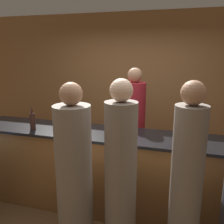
# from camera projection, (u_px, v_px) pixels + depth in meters

# --- Properties ---
(ground_plane) EXTENTS (14.00, 14.00, 0.00)m
(ground_plane) POSITION_uv_depth(u_px,v_px,m) (103.00, 207.00, 3.42)
(ground_plane) COLOR brown
(back_wall) EXTENTS (8.00, 0.06, 2.80)m
(back_wall) POSITION_uv_depth(u_px,v_px,m) (134.00, 87.00, 4.91)
(back_wall) COLOR olive
(back_wall) RESTS_ON ground_plane
(bar_counter) EXTENTS (3.61, 0.66, 1.08)m
(bar_counter) POSITION_uv_depth(u_px,v_px,m) (102.00, 171.00, 3.29)
(bar_counter) COLOR brown
(bar_counter) RESTS_ON ground_plane
(bartender) EXTENTS (0.33, 0.33, 1.85)m
(bartender) POSITION_uv_depth(u_px,v_px,m) (134.00, 133.00, 3.80)
(bartender) COLOR maroon
(bartender) RESTS_ON ground_plane
(guest_1) EXTENTS (0.29, 0.29, 1.85)m
(guest_1) POSITION_uv_depth(u_px,v_px,m) (186.00, 188.00, 2.24)
(guest_1) COLOR gray
(guest_1) RESTS_ON ground_plane
(guest_3) EXTENTS (0.37, 0.37, 1.80)m
(guest_3) POSITION_uv_depth(u_px,v_px,m) (74.00, 177.00, 2.54)
(guest_3) COLOR gray
(guest_3) RESTS_ON ground_plane
(guest_4) EXTENTS (0.31, 0.31, 1.85)m
(guest_4) POSITION_uv_depth(u_px,v_px,m) (121.00, 179.00, 2.43)
(guest_4) COLOR gray
(guest_4) RESTS_ON ground_plane
(wine_bottle_0) EXTENTS (0.07, 0.07, 0.30)m
(wine_bottle_0) POSITION_uv_depth(u_px,v_px,m) (33.00, 121.00, 3.24)
(wine_bottle_0) COLOR black
(wine_bottle_0) RESTS_ON bar_counter
(wine_bottle_2) EXTENTS (0.08, 0.08, 0.28)m
(wine_bottle_2) POSITION_uv_depth(u_px,v_px,m) (187.00, 137.00, 2.66)
(wine_bottle_2) COLOR black
(wine_bottle_2) RESTS_ON bar_counter
(wine_glass_1) EXTENTS (0.08, 0.08, 0.17)m
(wine_glass_1) POSITION_uv_depth(u_px,v_px,m) (67.00, 123.00, 3.12)
(wine_glass_1) COLOR silver
(wine_glass_1) RESTS_ON bar_counter
(wine_glass_2) EXTENTS (0.07, 0.07, 0.16)m
(wine_glass_2) POSITION_uv_depth(u_px,v_px,m) (132.00, 126.00, 3.04)
(wine_glass_2) COLOR silver
(wine_glass_2) RESTS_ON bar_counter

